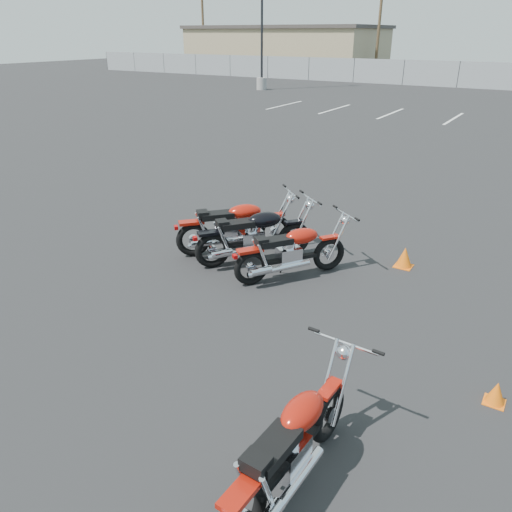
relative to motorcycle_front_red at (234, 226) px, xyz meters
The scene contains 12 objects.
ground 2.11m from the motorcycle_front_red, 60.83° to the right, with size 120.00×120.00×0.00m, color black.
motorcycle_front_red is the anchor object (origin of this frame).
motorcycle_second_black 0.55m from the motorcycle_front_red, 17.82° to the right, with size 1.69×1.97×1.07m.
motorcycle_third_red 1.42m from the motorcycle_front_red, 15.61° to the right, with size 1.52×1.87×1.00m.
motorcycle_rear_red 5.22m from the motorcycle_front_red, 50.47° to the right, with size 0.79×2.05×1.00m.
training_cone_near 3.01m from the motorcycle_front_red, 19.64° to the left, with size 0.29×0.29×0.35m.
training_cone_far 5.07m from the motorcycle_front_red, 22.01° to the right, with size 0.22×0.22×0.26m.
light_pole_west 28.45m from the motorcycle_front_red, 120.33° to the left, with size 0.80×0.70×11.26m.
tan_building_west 45.39m from the motorcycle_front_red, 117.58° to the left, with size 18.40×10.40×4.30m.
utility_pole_a 47.36m from the motorcycle_front_red, 127.93° to the left, with size 1.80×0.24×9.00m.
utility_pole_b 39.98m from the motorcycle_front_red, 106.06° to the left, with size 1.80×0.24×9.00m.
parking_line_stripes 18.27m from the motorcycle_front_red, 94.71° to the left, with size 15.12×4.00×0.01m.
Camera 1 is at (3.76, -5.12, 3.67)m, focal length 35.00 mm.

